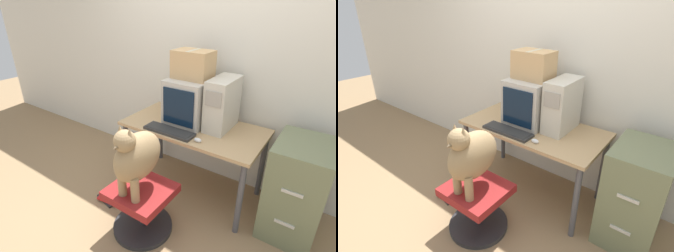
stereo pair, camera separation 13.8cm
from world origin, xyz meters
The scene contains 12 objects.
ground_plane centered at (0.00, 0.00, 0.00)m, with size 12.00×12.00×0.00m, color #937551.
wall_back centered at (0.00, 0.76, 1.30)m, with size 8.00×0.05×2.60m.
desk centered at (0.00, 0.35, 0.64)m, with size 1.32×0.69×0.73m.
crt_monitor centered at (-0.09, 0.43, 0.94)m, with size 0.38×0.48×0.43m.
pc_tower centered at (0.22, 0.45, 0.97)m, with size 0.19×0.41×0.47m.
keyboard centered at (-0.12, 0.10, 0.74)m, with size 0.48×0.16×0.03m.
computer_mouse centered at (0.18, 0.09, 0.75)m, with size 0.07×0.04×0.04m.
office_chair centered at (-0.07, -0.37, 0.24)m, with size 0.51×0.51×0.43m.
dog centered at (-0.07, -0.40, 0.75)m, with size 0.24×0.48×0.60m.
filing_cabinet centered at (0.96, 0.35, 0.42)m, with size 0.42×0.55×0.84m.
cardboard_box centered at (-0.09, 0.44, 1.28)m, with size 0.34×0.24×0.25m.
book_stack_floor centered at (-0.57, -0.26, 0.02)m, with size 0.27×0.23×0.04m.
Camera 1 is at (1.07, -1.64, 1.80)m, focal length 28.00 mm.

